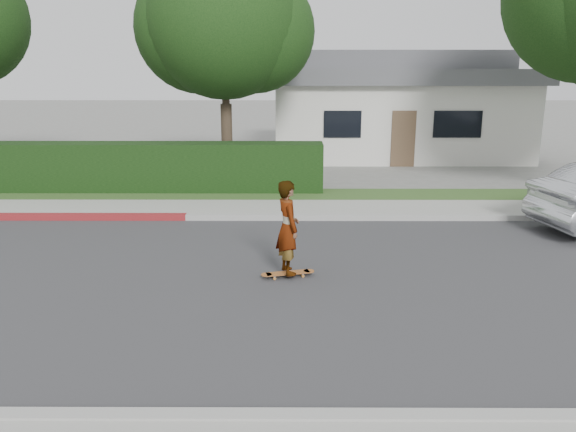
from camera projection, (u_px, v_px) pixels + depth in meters
name	position (u px, v px, depth m)	size (l,w,h in m)	color
ground	(87.00, 281.00, 9.78)	(120.00, 120.00, 0.00)	slate
road	(87.00, 281.00, 9.78)	(60.00, 8.00, 0.01)	#2D2D30
curb_far	(145.00, 217.00, 13.73)	(60.00, 0.20, 0.15)	#9E9E99
sidewalk_far	(154.00, 209.00, 14.61)	(60.00, 1.60, 0.12)	gray
planting_strip	(167.00, 196.00, 16.16)	(60.00, 1.60, 0.10)	#2D4C1E
hedge	(69.00, 168.00, 16.57)	(15.00, 1.00, 1.50)	black
tree_center	(224.00, 25.00, 17.43)	(5.66, 4.84, 7.44)	#33261C
house	(391.00, 104.00, 24.70)	(10.60, 8.60, 4.30)	beige
skateboard	(288.00, 273.00, 9.92)	(0.98, 0.42, 0.09)	#AE6D2F
skateboarder	(288.00, 227.00, 9.70)	(0.60, 0.40, 1.66)	white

